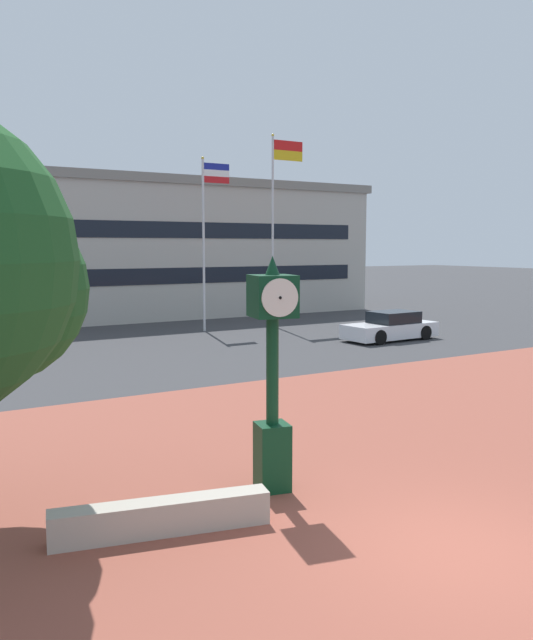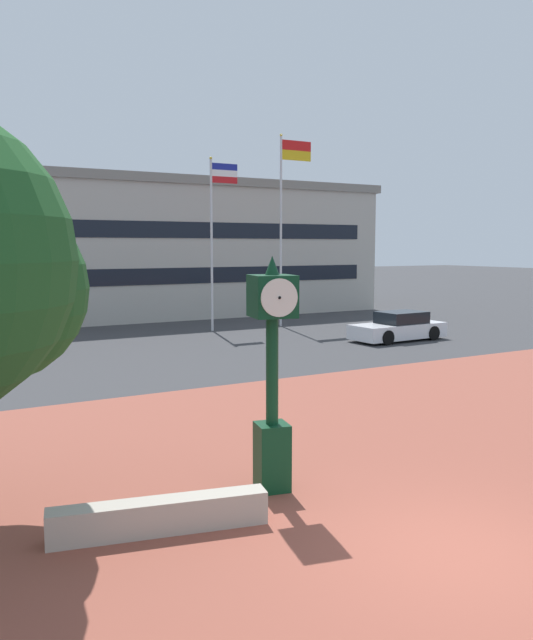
# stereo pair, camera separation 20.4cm
# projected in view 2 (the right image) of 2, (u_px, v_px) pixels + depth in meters

# --- Properties ---
(ground_plane) EXTENTS (200.00, 200.00, 0.00)m
(ground_plane) POSITION_uv_depth(u_px,v_px,m) (454.00, 552.00, 8.92)
(ground_plane) COLOR #38383A
(plaza_brick_paving) EXTENTS (44.00, 15.26, 0.01)m
(plaza_brick_paving) POSITION_uv_depth(u_px,v_px,m) (309.00, 472.00, 12.05)
(plaza_brick_paving) COLOR brown
(plaza_brick_paving) RESTS_ON ground
(planter_wall) EXTENTS (3.21, 1.08, 0.50)m
(planter_wall) POSITION_uv_depth(u_px,v_px,m) (160.00, 516.00, 9.50)
(planter_wall) COLOR #ADA393
(planter_wall) RESTS_ON ground
(street_clock) EXTENTS (0.84, 0.88, 4.03)m
(street_clock) POSITION_uv_depth(u_px,v_px,m) (272.00, 370.00, 10.97)
(street_clock) COLOR #0C381E
(street_clock) RESTS_ON ground
(car_street_mid) EXTENTS (4.52, 2.01, 1.28)m
(car_street_mid) POSITION_uv_depth(u_px,v_px,m) (399.00, 328.00, 28.95)
(car_street_mid) COLOR silver
(car_street_mid) RESTS_ON ground
(flagpole_primary) EXTENTS (1.50, 0.14, 8.48)m
(flagpole_primary) POSITION_uv_depth(u_px,v_px,m) (214.00, 230.00, 31.72)
(flagpole_primary) COLOR silver
(flagpole_primary) RESTS_ON ground
(flagpole_secondary) EXTENTS (1.88, 0.14, 9.89)m
(flagpole_secondary) POSITION_uv_depth(u_px,v_px,m) (284.00, 213.00, 33.58)
(flagpole_secondary) COLOR silver
(flagpole_secondary) RESTS_ON ground
(civic_building) EXTENTS (30.60, 13.86, 8.12)m
(civic_building) POSITION_uv_depth(u_px,v_px,m) (121.00, 248.00, 41.18)
(civic_building) COLOR #B2ADA3
(civic_building) RESTS_ON ground
(street_lamp_post) EXTENTS (0.36, 0.36, 7.25)m
(street_lamp_post) POSITION_uv_depth(u_px,v_px,m) (23.00, 241.00, 24.56)
(street_lamp_post) COLOR #4C4C51
(street_lamp_post) RESTS_ON ground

